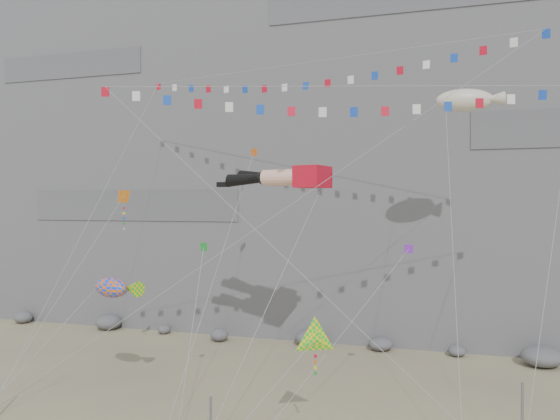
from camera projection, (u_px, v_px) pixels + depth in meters
name	position (u px, v px, depth m)	size (l,w,h in m)	color
cliff	(342.00, 89.00, 60.86)	(80.00, 28.00, 50.00)	slate
talus_boulders	(310.00, 338.00, 46.78)	(60.00, 3.00, 1.20)	slate
legs_kite	(283.00, 178.00, 35.91)	(8.06, 16.37, 19.69)	red
flag_banner_upper	(316.00, 62.00, 39.15)	(31.11, 16.17, 30.61)	red
flag_banner_lower	(339.00, 87.00, 30.95)	(25.64, 8.90, 21.61)	red
harlequin_kite	(123.00, 197.00, 36.28)	(4.63, 9.40, 15.63)	#FA311B
fish_windsock	(111.00, 288.00, 34.51)	(7.13, 6.85, 10.07)	#E85F0B
delta_kite	(315.00, 340.00, 27.17)	(5.50, 7.14, 9.36)	yellow
blimp_windsock	(465.00, 101.00, 35.92)	(4.64, 13.10, 22.39)	beige
small_kite_a	(253.00, 156.00, 39.55)	(1.39, 16.45, 22.39)	#DB5B12
small_kite_b	(407.00, 252.00, 31.87)	(7.68, 10.78, 15.58)	purple
small_kite_c	(203.00, 250.00, 31.28)	(2.27, 7.68, 12.07)	#169226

